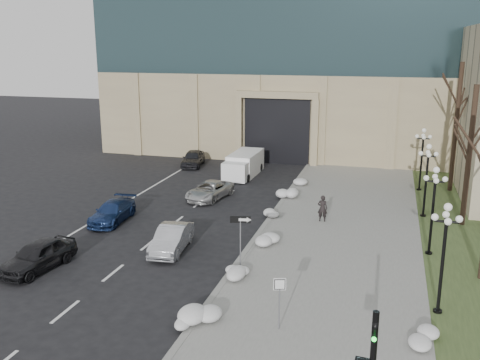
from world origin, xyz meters
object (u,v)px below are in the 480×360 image
at_px(car_b, 172,239).
at_px(car_d, 210,190).
at_px(keep_sign, 280,293).
at_px(one_way_sign, 244,226).
at_px(pedestrian, 322,208).
at_px(car_c, 112,212).
at_px(lamppost_b, 434,199).
at_px(lamppost_a, 444,244).
at_px(lamppost_c, 427,171).
at_px(lamppost_d, 422,151).
at_px(car_a, 38,255).
at_px(box_truck, 244,165).
at_px(car_e, 193,158).

xyz_separation_m(car_b, car_d, (-1.27, 9.89, -0.07)).
bearing_deg(keep_sign, one_way_sign, 101.38).
height_order(pedestrian, keep_sign, keep_sign).
bearing_deg(car_c, lamppost_b, -4.88).
xyz_separation_m(car_d, keep_sign, (8.47, -16.44, 1.03)).
relative_size(car_d, one_way_sign, 1.59).
distance_m(lamppost_a, lamppost_c, 13.00).
relative_size(one_way_sign, keep_sign, 1.24).
xyz_separation_m(car_d, lamppost_d, (14.45, 6.20, 2.46)).
xyz_separation_m(pedestrian, lamppost_a, (6.05, -10.19, 2.13)).
bearing_deg(keep_sign, car_c, 124.19).
xyz_separation_m(car_d, lamppost_c, (14.45, -0.30, 2.46)).
distance_m(lamppost_b, lamppost_d, 13.00).
height_order(pedestrian, lamppost_b, lamppost_b).
bearing_deg(car_a, lamppost_b, 28.91).
xyz_separation_m(lamppost_a, lamppost_d, (0.00, 19.50, 0.00)).
bearing_deg(car_d, box_truck, 96.58).
bearing_deg(pedestrian, lamppost_c, -155.62).
xyz_separation_m(car_c, lamppost_b, (18.62, -0.41, 2.45)).
distance_m(one_way_sign, lamppost_a, 9.06).
bearing_deg(keep_sign, lamppost_b, 40.86).
bearing_deg(car_b, lamppost_c, 29.82).
height_order(car_d, lamppost_d, lamppost_d).
xyz_separation_m(car_d, lamppost_a, (14.45, -13.30, 2.46)).
relative_size(car_e, pedestrian, 2.53).
bearing_deg(lamppost_d, car_e, 170.29).
bearing_deg(car_a, lamppost_c, 44.22).
bearing_deg(one_way_sign, lamppost_a, -25.85).
bearing_deg(car_d, lamppost_d, 33.47).
distance_m(car_e, keep_sign, 29.18).
xyz_separation_m(one_way_sign, lamppost_c, (8.80, 10.98, 0.78)).
bearing_deg(lamppost_a, lamppost_d, 90.00).
xyz_separation_m(car_e, lamppost_d, (19.30, -3.30, 2.36)).
bearing_deg(car_a, keep_sign, -3.49).
relative_size(car_b, pedestrian, 2.50).
xyz_separation_m(car_a, lamppost_d, (18.53, 20.09, 2.35)).
bearing_deg(lamppost_d, car_d, -156.78).
distance_m(car_e, pedestrian, 18.29).
bearing_deg(car_c, keep_sign, -42.09).
xyz_separation_m(car_a, car_b, (5.35, 4.00, -0.04)).
xyz_separation_m(car_e, lamppost_a, (19.30, -22.80, 2.36)).
relative_size(car_e, lamppost_c, 0.88).
bearing_deg(lamppost_c, pedestrian, -155.09).
bearing_deg(box_truck, car_d, -92.64).
distance_m(car_b, lamppost_b, 13.75).
distance_m(pedestrian, lamppost_a, 12.04).
xyz_separation_m(car_a, keep_sign, (12.55, -2.54, 0.92)).
height_order(pedestrian, box_truck, box_truck).
distance_m(car_c, keep_sign, 16.18).
distance_m(car_b, box_truck, 17.25).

